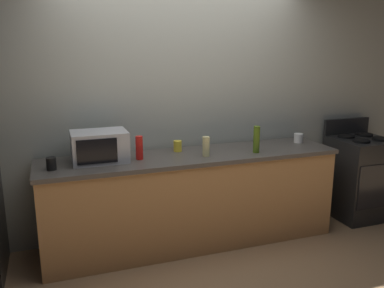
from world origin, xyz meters
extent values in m
plane|color=#93704C|center=(0.00, 0.00, 0.00)|extent=(8.00, 8.00, 0.00)
cube|color=#9EA399|center=(0.00, 0.81, 1.35)|extent=(6.40, 0.10, 2.70)
cube|color=#B27F4C|center=(0.00, 0.40, 0.43)|extent=(2.80, 0.60, 0.86)
cube|color=#47423D|center=(0.00, 0.40, 0.88)|extent=(2.84, 0.64, 0.04)
cube|color=black|center=(2.00, 0.40, 0.45)|extent=(0.60, 0.60, 0.90)
cube|color=black|center=(2.00, 0.10, 0.45)|extent=(0.55, 0.02, 0.48)
cube|color=black|center=(2.00, 0.68, 0.99)|extent=(0.60, 0.04, 0.18)
cylinder|color=black|center=(1.87, 0.28, 0.91)|extent=(0.18, 0.18, 0.02)
cylinder|color=black|center=(2.13, 0.28, 0.91)|extent=(0.18, 0.18, 0.02)
cylinder|color=black|center=(1.87, 0.52, 0.91)|extent=(0.18, 0.18, 0.02)
cylinder|color=black|center=(2.13, 0.52, 0.91)|extent=(0.18, 0.18, 0.02)
cube|color=#B7BABF|center=(-0.85, 0.45, 1.04)|extent=(0.48, 0.34, 0.27)
cube|color=black|center=(-0.89, 0.28, 1.04)|extent=(0.34, 0.01, 0.21)
cylinder|color=red|center=(-0.50, 0.40, 1.01)|extent=(0.07, 0.07, 0.21)
cylinder|color=beige|center=(0.10, 0.30, 0.99)|extent=(0.07, 0.07, 0.18)
cylinder|color=#4C6B19|center=(0.60, 0.26, 1.03)|extent=(0.06, 0.06, 0.26)
cylinder|color=black|center=(-1.26, 0.32, 0.95)|extent=(0.08, 0.08, 0.11)
cylinder|color=yellow|center=(-0.09, 0.56, 0.95)|extent=(0.08, 0.08, 0.10)
cylinder|color=white|center=(1.22, 0.48, 0.95)|extent=(0.09, 0.09, 0.10)
camera|label=1|loc=(-1.24, -3.11, 1.89)|focal=38.22mm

